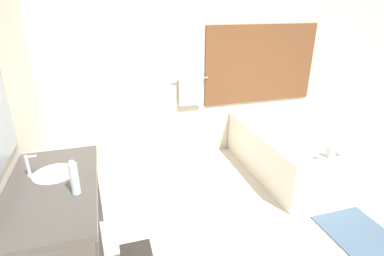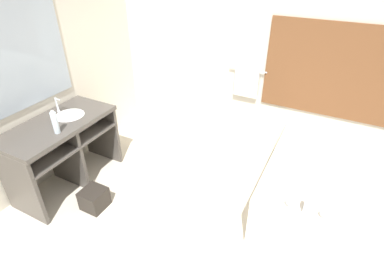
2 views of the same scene
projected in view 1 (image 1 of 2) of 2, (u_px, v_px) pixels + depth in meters
wall_back_with_blinds at (211, 62)px, 4.12m from camera, size 7.40×0.13×2.70m
vanity_counter at (58, 211)px, 2.30m from camera, size 0.63×1.24×0.85m
sink_faucet at (28, 167)px, 2.27m from camera, size 0.09×0.04×0.18m
bathtub at (286, 149)px, 3.93m from camera, size 0.91×1.68×0.70m
water_bottle_1 at (74, 178)px, 2.06m from camera, size 0.06×0.06×0.25m
bath_mat at (357, 232)px, 2.94m from camera, size 0.59×0.63×0.02m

